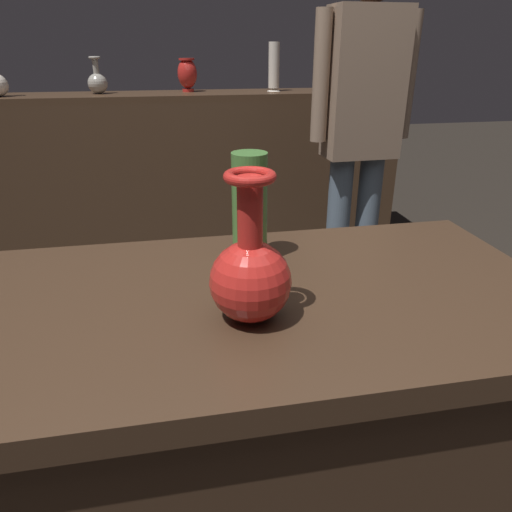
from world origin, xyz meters
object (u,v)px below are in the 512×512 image
at_px(vase_tall_behind, 250,209).
at_px(shelf_vase_right, 274,68).
at_px(visitor_near_right, 361,123).
at_px(vase_centerpiece, 250,274).
at_px(shelf_vase_center, 187,74).
at_px(shelf_vase_far_right, 355,81).
at_px(shelf_vase_left, 97,82).

xyz_separation_m(vase_tall_behind, shelf_vase_right, (0.51, 2.04, 0.21)).
distance_m(shelf_vase_right, visitor_near_right, 1.00).
height_order(vase_centerpiece, shelf_vase_center, shelf_vase_center).
height_order(vase_tall_behind, shelf_vase_far_right, shelf_vase_far_right).
height_order(shelf_vase_right, shelf_vase_left, shelf_vase_right).
relative_size(vase_centerpiece, shelf_vase_far_right, 1.52).
relative_size(shelf_vase_right, shelf_vase_left, 1.38).
height_order(vase_tall_behind, shelf_vase_left, shelf_vase_left).
height_order(shelf_vase_far_right, shelf_vase_left, shelf_vase_left).
height_order(shelf_vase_left, visitor_near_right, visitor_near_right).
xyz_separation_m(vase_centerpiece, vase_tall_behind, (0.04, 0.25, 0.03)).
bearing_deg(visitor_near_right, vase_centerpiece, 58.80).
xyz_separation_m(vase_centerpiece, shelf_vase_far_right, (1.08, 2.27, 0.15)).
height_order(shelf_vase_center, visitor_near_right, visitor_near_right).
bearing_deg(shelf_vase_far_right, shelf_vase_center, 176.06).
xyz_separation_m(shelf_vase_left, visitor_near_right, (1.22, -0.99, -0.13)).
bearing_deg(shelf_vase_right, vase_tall_behind, -104.13).
xyz_separation_m(shelf_vase_right, shelf_vase_far_right, (0.52, -0.01, -0.08)).
bearing_deg(shelf_vase_far_right, vase_tall_behind, -117.06).
height_order(vase_centerpiece, vase_tall_behind, vase_centerpiece).
height_order(vase_tall_behind, visitor_near_right, visitor_near_right).
distance_m(vase_tall_behind, shelf_vase_far_right, 2.27).
relative_size(shelf_vase_far_right, shelf_vase_left, 0.87).
bearing_deg(visitor_near_right, shelf_vase_left, -40.88).
xyz_separation_m(shelf_vase_center, shelf_vase_right, (0.52, -0.06, 0.03)).
height_order(vase_centerpiece, visitor_near_right, visitor_near_right).
bearing_deg(visitor_near_right, shelf_vase_center, -57.52).
distance_m(shelf_vase_far_right, shelf_vase_left, 1.56).
xyz_separation_m(shelf_vase_far_right, visitor_near_right, (-0.34, -0.95, -0.11)).
xyz_separation_m(vase_centerpiece, shelf_vase_left, (-0.48, 2.31, 0.17)).
height_order(shelf_vase_center, shelf_vase_far_right, shelf_vase_center).
bearing_deg(vase_tall_behind, vase_centerpiece, -99.83).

